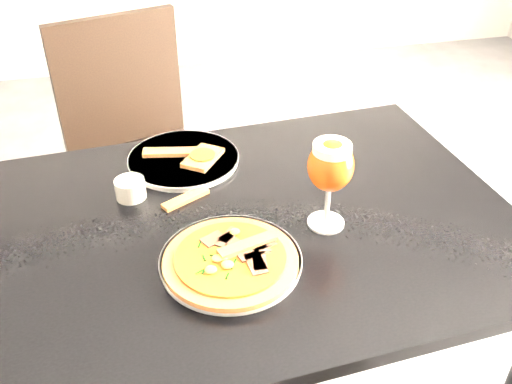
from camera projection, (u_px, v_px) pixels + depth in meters
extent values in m
cube|color=black|center=(231.00, 228.00, 1.19)|extent=(1.25, 0.88, 0.03)
cylinder|color=black|center=(9.00, 299.00, 1.54)|extent=(0.05, 0.05, 0.72)
cylinder|color=black|center=(371.00, 226.00, 1.80)|extent=(0.05, 0.05, 0.72)
cube|color=black|center=(149.00, 177.00, 1.85)|extent=(0.54, 0.54, 0.04)
cylinder|color=black|center=(125.00, 282.00, 1.79)|extent=(0.04, 0.04, 0.44)
cylinder|color=black|center=(224.00, 246.00, 1.94)|extent=(0.04, 0.04, 0.44)
cylinder|color=black|center=(93.00, 223.00, 2.04)|extent=(0.04, 0.04, 0.44)
cylinder|color=black|center=(182.00, 195.00, 2.19)|extent=(0.04, 0.04, 0.44)
cube|color=black|center=(119.00, 82.00, 1.85)|extent=(0.40, 0.15, 0.43)
cylinder|color=silver|center=(231.00, 261.00, 1.08)|extent=(0.28, 0.28, 0.01)
cylinder|color=#9C5625|center=(231.00, 261.00, 1.06)|extent=(0.25, 0.25, 0.01)
cylinder|color=red|center=(230.00, 257.00, 1.05)|extent=(0.21, 0.21, 0.01)
cube|color=#4C2E21|center=(245.00, 253.00, 1.06)|extent=(0.05, 0.03, 0.00)
cube|color=#4C2E21|center=(241.00, 241.00, 1.08)|extent=(0.05, 0.06, 0.00)
cube|color=#4C2E21|center=(217.00, 236.00, 1.10)|extent=(0.04, 0.05, 0.00)
cube|color=#4C2E21|center=(216.00, 253.00, 1.06)|extent=(0.06, 0.04, 0.00)
cube|color=#4C2E21|center=(210.00, 266.00, 1.03)|extent=(0.06, 0.04, 0.00)
cube|color=#4C2E21|center=(229.00, 279.00, 1.00)|extent=(0.04, 0.05, 0.00)
cube|color=#4C2E21|center=(242.00, 262.00, 1.04)|extent=(0.05, 0.06, 0.00)
ellipsoid|color=#E2CB49|center=(238.00, 250.00, 1.06)|extent=(0.02, 0.02, 0.01)
ellipsoid|color=#E2CB49|center=(225.00, 233.00, 1.10)|extent=(0.02, 0.02, 0.01)
ellipsoid|color=#E2CB49|center=(221.00, 253.00, 1.05)|extent=(0.02, 0.02, 0.01)
ellipsoid|color=#E2CB49|center=(203.00, 270.00, 1.01)|extent=(0.02, 0.02, 0.01)
ellipsoid|color=#E2CB49|center=(232.00, 261.00, 1.03)|extent=(0.02, 0.02, 0.01)
ellipsoid|color=#E2CB49|center=(263.00, 262.00, 1.03)|extent=(0.02, 0.02, 0.01)
cube|color=#10400B|center=(232.00, 251.00, 1.06)|extent=(0.01, 0.02, 0.00)
cube|color=#10400B|center=(224.00, 243.00, 1.08)|extent=(0.00, 0.02, 0.00)
cube|color=#10400B|center=(205.00, 240.00, 1.09)|extent=(0.01, 0.02, 0.00)
cube|color=#10400B|center=(216.00, 253.00, 1.06)|extent=(0.02, 0.01, 0.00)
cube|color=#10400B|center=(201.00, 260.00, 1.04)|extent=(0.02, 0.00, 0.00)
cube|color=#10400B|center=(225.00, 259.00, 1.04)|extent=(0.02, 0.01, 0.00)
cube|color=#10400B|center=(221.00, 270.00, 1.02)|extent=(0.01, 0.02, 0.00)
cube|color=#10400B|center=(233.00, 282.00, 1.00)|extent=(0.01, 0.02, 0.00)
cube|color=#10400B|center=(238.00, 264.00, 1.03)|extent=(0.01, 0.02, 0.00)
cube|color=#10400B|center=(256.00, 266.00, 1.03)|extent=(0.01, 0.01, 0.00)
cube|color=#10400B|center=(238.00, 256.00, 1.05)|extent=(0.02, 0.01, 0.00)
cube|color=#10400B|center=(250.00, 250.00, 1.07)|extent=(0.02, 0.01, 0.00)
cube|color=#10400B|center=(252.00, 237.00, 1.10)|extent=(0.01, 0.01, 0.00)
cube|color=#9C5625|center=(248.00, 245.00, 1.07)|extent=(0.12, 0.06, 0.01)
cylinder|color=silver|center=(184.00, 159.00, 1.38)|extent=(0.34, 0.34, 0.01)
cube|color=#9C5625|center=(170.00, 152.00, 1.38)|extent=(0.13, 0.06, 0.01)
cube|color=#9C5625|center=(203.00, 158.00, 1.36)|extent=(0.11, 0.12, 0.01)
cylinder|color=red|center=(203.00, 155.00, 1.36)|extent=(0.06, 0.06, 0.00)
cube|color=#9C5625|center=(186.00, 199.00, 1.25)|extent=(0.11, 0.08, 0.01)
cylinder|color=beige|center=(130.00, 189.00, 1.25)|extent=(0.07, 0.07, 0.04)
cylinder|color=gold|center=(129.00, 183.00, 1.24)|extent=(0.06, 0.06, 0.01)
cylinder|color=silver|center=(326.00, 222.00, 1.18)|extent=(0.08, 0.08, 0.01)
cylinder|color=silver|center=(327.00, 205.00, 1.16)|extent=(0.01, 0.01, 0.08)
ellipsoid|color=#92380E|center=(331.00, 166.00, 1.10)|extent=(0.09, 0.09, 0.11)
cylinder|color=white|center=(332.00, 148.00, 1.08)|extent=(0.08, 0.08, 0.02)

